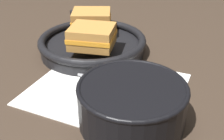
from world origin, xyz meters
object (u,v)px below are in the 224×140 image
at_px(soup_bowl, 132,101).
at_px(skillet, 92,44).
at_px(sandwich_near_left, 92,20).
at_px(spoon, 119,89).
at_px(sandwich_near_right, 92,36).

height_order(soup_bowl, skillet, soup_bowl).
bearing_deg(sandwich_near_left, spoon, -47.37).
relative_size(spoon, sandwich_near_right, 1.25).
height_order(skillet, sandwich_near_left, sandwich_near_left).
xyz_separation_m(spoon, skillet, (-0.14, 0.13, 0.01)).
relative_size(soup_bowl, spoon, 1.22).
bearing_deg(soup_bowl, sandwich_near_right, 137.15).
xyz_separation_m(skillet, sandwich_near_right, (0.03, -0.05, 0.04)).
bearing_deg(soup_bowl, spoon, 130.04).
bearing_deg(sandwich_near_left, sandwich_near_right, -58.53).
xyz_separation_m(spoon, sandwich_near_right, (-0.11, 0.09, 0.06)).
height_order(spoon, sandwich_near_right, sandwich_near_right).
xyz_separation_m(sandwich_near_left, sandwich_near_right, (0.06, -0.09, 0.00)).
distance_m(spoon, sandwich_near_right, 0.15).
bearing_deg(skillet, soup_bowl, -45.95).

